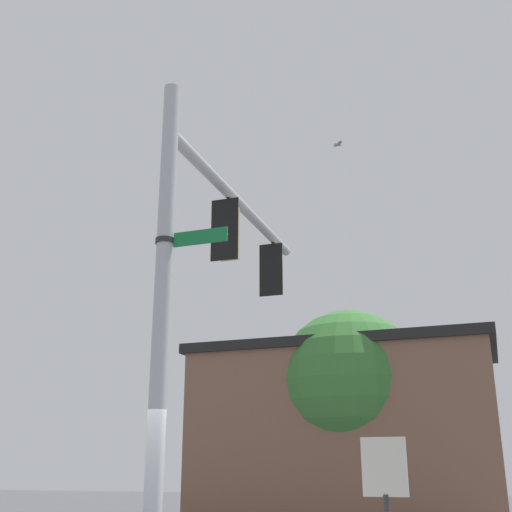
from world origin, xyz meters
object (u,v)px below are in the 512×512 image
at_px(traffic_light_nearest_pole, 228,232).
at_px(street_name_sign, 181,239).
at_px(bird_flying, 338,144).
at_px(traffic_light_mid_inner, 273,272).
at_px(historical_marker, 386,494).

height_order(traffic_light_nearest_pole, street_name_sign, traffic_light_nearest_pole).
relative_size(traffic_light_nearest_pole, bird_flying, 4.25).
xyz_separation_m(traffic_light_nearest_pole, traffic_light_mid_inner, (0.03, 2.75, 0.00)).
distance_m(street_name_sign, historical_marker, 4.56).
distance_m(street_name_sign, bird_flying, 7.90).
bearing_deg(street_name_sign, traffic_light_nearest_pole, 95.33).
bearing_deg(traffic_light_nearest_pole, bird_flying, 69.51).
bearing_deg(historical_marker, street_name_sign, -161.79).
distance_m(traffic_light_mid_inner, historical_marker, 6.97).
relative_size(traffic_light_nearest_pole, historical_marker, 0.62).
relative_size(traffic_light_mid_inner, street_name_sign, 1.13).
bearing_deg(traffic_light_mid_inner, historical_marker, -56.47).
height_order(traffic_light_mid_inner, street_name_sign, traffic_light_mid_inner).
relative_size(bird_flying, historical_marker, 0.15).
distance_m(traffic_light_mid_inner, street_name_sign, 5.35).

